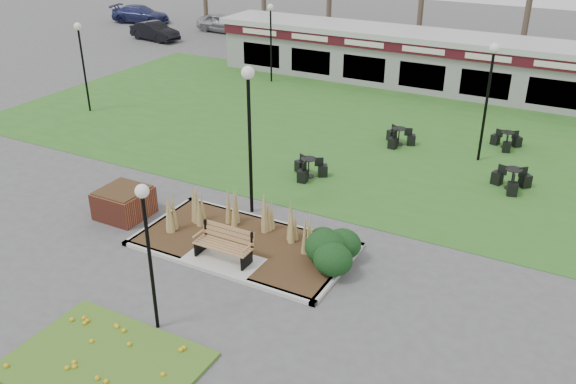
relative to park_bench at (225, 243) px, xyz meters
The scene contains 19 objects.
ground 0.64m from the park_bench, 90.00° to the right, with size 100.00×100.00×0.00m, color #515154.
lawn 11.77m from the park_bench, 90.00° to the left, with size 34.00×16.00×0.02m, color #2F6720.
flower_bed 4.88m from the park_bench, 90.00° to the right, with size 4.20×3.00×0.16m.
planting_bed 1.70m from the park_bench, 40.83° to the left, with size 6.75×3.40×1.27m.
park_bench is the anchor object (origin of this frame).
brick_planter 4.47m from the park_bench, behind, with size 1.50×1.50×0.95m.
food_pavilion 19.73m from the park_bench, 90.00° to the left, with size 24.60×3.40×2.90m.
lamp_post_near_left 3.91m from the park_bench, 86.64° to the right, with size 0.32×0.32×3.82m.
lamp_post_near_right 4.28m from the park_bench, 107.35° to the left, with size 0.40×0.40×4.86m.
lamp_post_mid_left 15.70m from the park_bench, 148.49° to the left, with size 0.35×0.35×4.20m.
lamp_post_mid_right 12.14m from the park_bench, 66.74° to the left, with size 0.38×0.38×4.60m.
lamp_post_far_left 18.76m from the park_bench, 115.73° to the left, with size 0.35×0.35×4.20m.
bistro_set_a 6.31m from the park_bench, 94.59° to the left, with size 1.36×1.21×0.72m.
bistro_set_b 11.03m from the park_bench, 82.97° to the left, with size 1.33×1.24×0.71m.
bistro_set_c 13.81m from the park_bench, 67.12° to the left, with size 1.25×1.21×0.68m.
bistro_set_d 10.80m from the park_bench, 54.48° to the left, with size 1.38×1.36×0.75m.
car_silver 32.29m from the park_bench, 124.07° to the left, with size 1.63×4.04×1.38m, color #A3A3A8.
car_black 30.28m from the park_bench, 133.14° to the left, with size 1.36×3.90×1.29m, color black.
car_blue 37.30m from the park_bench, 134.18° to the left, with size 1.93×4.74×1.38m, color navy.
Camera 1 is at (8.57, -11.87, 9.42)m, focal length 38.00 mm.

